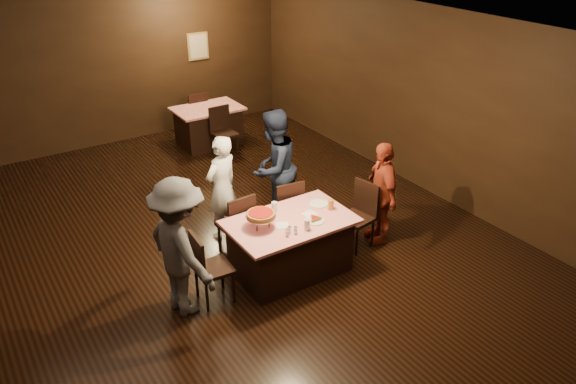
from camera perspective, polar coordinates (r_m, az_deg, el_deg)
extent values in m
plane|color=black|center=(7.76, -7.52, -7.12)|extent=(10.00, 10.00, 0.00)
cube|color=silver|center=(6.55, -9.16, 15.05)|extent=(8.00, 10.00, 0.04)
cube|color=black|center=(11.53, -19.29, 11.53)|extent=(8.00, 0.04, 3.00)
cube|color=black|center=(9.28, 14.82, 8.52)|extent=(0.04, 10.00, 3.00)
cube|color=tan|center=(12.14, -9.15, 14.41)|extent=(0.46, 0.03, 0.56)
cube|color=beige|center=(12.12, -9.09, 14.39)|extent=(0.38, 0.01, 0.48)
cube|color=red|center=(7.33, 0.22, -5.50)|extent=(1.60, 1.00, 0.77)
cube|color=red|center=(11.36, -8.07, 6.64)|extent=(1.30, 0.90, 0.77)
cube|color=black|center=(7.66, -5.36, -3.24)|extent=(0.45, 0.45, 0.95)
cube|color=black|center=(8.01, -0.32, -1.66)|extent=(0.47, 0.47, 0.95)
cube|color=black|center=(6.84, -7.58, -7.55)|extent=(0.45, 0.45, 0.95)
cube|color=black|center=(7.85, 6.97, -2.53)|extent=(0.49, 0.49, 0.95)
cube|color=black|center=(10.73, -6.46, 6.00)|extent=(0.43, 0.43, 0.95)
cube|color=black|center=(11.84, -9.37, 7.88)|extent=(0.42, 0.42, 0.95)
imported|color=white|center=(7.97, -6.73, 0.44)|extent=(0.65, 0.53, 1.55)
imported|color=#171F34|center=(8.24, -1.48, 2.45)|extent=(1.06, 0.97, 1.77)
imported|color=#4C4C50|center=(6.53, -10.90, -5.59)|extent=(0.82, 1.20, 1.72)
imported|color=maroon|center=(7.94, 9.47, -0.06)|extent=(0.66, 0.96, 1.51)
cylinder|color=black|center=(7.02, -3.18, -2.75)|extent=(0.01, 0.01, 0.15)
cylinder|color=black|center=(6.87, -3.17, -3.47)|extent=(0.01, 0.01, 0.15)
cylinder|color=black|center=(6.94, -1.94, -3.08)|extent=(0.01, 0.01, 0.15)
cylinder|color=silver|center=(6.90, -2.78, -2.52)|extent=(0.38, 0.38, 0.01)
cylinder|color=#B27233|center=(6.89, -2.78, -2.31)|extent=(0.35, 0.35, 0.05)
cylinder|color=#A5140C|center=(6.87, -2.79, -2.10)|extent=(0.30, 0.30, 0.01)
cylinder|color=white|center=(7.12, 2.71, -2.90)|extent=(0.25, 0.25, 0.01)
cylinder|color=#B27233|center=(7.10, 2.72, -2.71)|extent=(0.18, 0.18, 0.04)
cylinder|color=#A5140C|center=(7.09, 2.72, -2.55)|extent=(0.14, 0.14, 0.01)
cylinder|color=white|center=(7.50, 3.12, -1.20)|extent=(0.25, 0.25, 0.01)
cylinder|color=silver|center=(6.90, 1.95, -3.34)|extent=(0.08, 0.08, 0.14)
cylinder|color=#BF7F26|center=(7.36, 4.36, -1.30)|extent=(0.08, 0.08, 0.14)
cylinder|color=silver|center=(7.29, -1.39, -1.53)|extent=(0.08, 0.08, 0.14)
cylinder|color=silver|center=(6.84, 0.12, -3.91)|extent=(0.04, 0.04, 0.08)
cylinder|color=silver|center=(6.82, 0.12, -3.59)|extent=(0.05, 0.05, 0.02)
cylinder|color=silver|center=(6.83, 0.77, -3.95)|extent=(0.04, 0.04, 0.08)
cylinder|color=silver|center=(6.81, 0.77, -3.63)|extent=(0.05, 0.05, 0.02)
cylinder|color=silver|center=(6.78, -0.08, -4.24)|extent=(0.04, 0.04, 0.08)
cylinder|color=silver|center=(6.75, -0.08, -3.92)|extent=(0.05, 0.05, 0.02)
cube|color=white|center=(7.27, 2.21, -2.23)|extent=(0.19, 0.19, 0.01)
cube|color=white|center=(7.02, -0.57, -3.39)|extent=(0.21, 0.21, 0.01)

